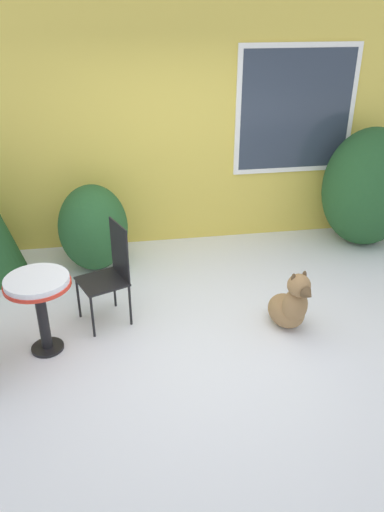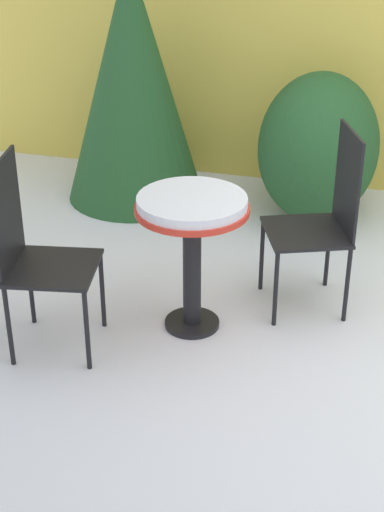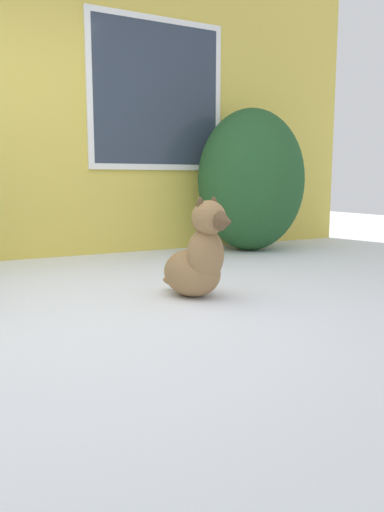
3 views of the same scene
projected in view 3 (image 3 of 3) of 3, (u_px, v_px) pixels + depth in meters
ground_plane at (67, 315)px, 2.81m from camera, size 16.00×16.00×0.00m
house_wall at (11, 84)px, 4.52m from camera, size 8.00×0.10×3.23m
shrub_middle at (251, 180)px, 5.29m from camera, size 1.17×1.04×1.49m
dog at (198, 260)px, 3.18m from camera, size 0.42×0.64×0.65m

